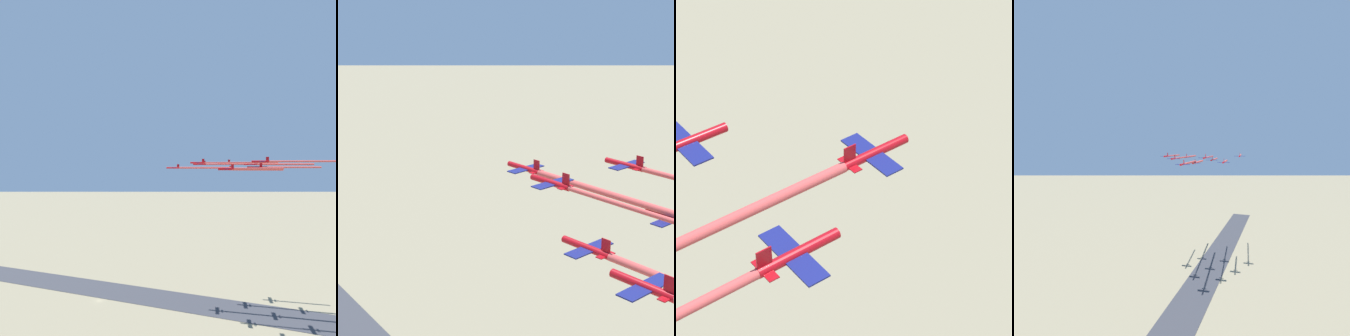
% 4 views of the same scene
% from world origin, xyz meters
% --- Properties ---
extents(jet_0, '(8.66, 8.50, 3.08)m').
position_xyz_m(jet_0, '(48.90, -19.74, 94.04)').
color(jet_0, '#B20C14').
extents(jet_1, '(8.66, 8.50, 3.08)m').
position_xyz_m(jet_1, '(58.21, -38.41, 97.40)').
color(jet_1, '#B20C14').
extents(jet_2, '(8.66, 8.50, 3.08)m').
position_xyz_m(jet_2, '(69.74, -20.67, 96.64)').
color(jet_2, '#B20C14').
extents(jet_3, '(8.66, 8.50, 3.08)m').
position_xyz_m(jet_3, '(67.53, -57.08, 93.63)').
color(jet_3, '#B20C14').
extents(jet_4, '(8.66, 8.50, 3.08)m').
position_xyz_m(jet_4, '(79.06, -39.34, 92.88)').
color(jet_4, '#B20C14').
extents(jet_6, '(8.66, 8.50, 3.08)m').
position_xyz_m(jet_6, '(76.85, -75.75, 97.62)').
color(jet_6, '#B20C14').
extents(smoke_trail_0, '(31.29, 20.94, 1.25)m').
position_xyz_m(smoke_trail_0, '(67.73, -31.98, 94.00)').
color(smoke_trail_0, '#D84C47').
extents(smoke_trail_1, '(32.30, 21.40, 0.85)m').
position_xyz_m(smoke_trail_1, '(77.67, -51.05, 97.35)').
color(smoke_trail_1, '#D84C47').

